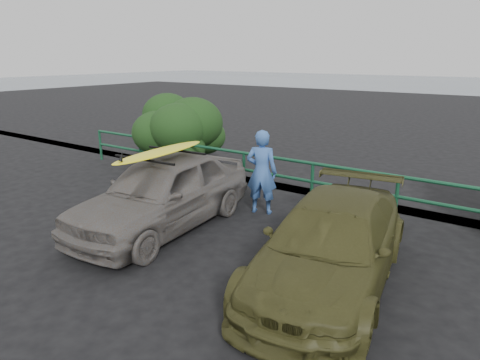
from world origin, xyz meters
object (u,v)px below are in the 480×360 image
(sedan, at_px, (163,192))
(olive_vehicle, at_px, (331,244))
(guardrail, at_px, (276,176))
(man, at_px, (262,172))
(surfboard, at_px, (161,152))

(sedan, distance_m, olive_vehicle, 3.78)
(guardrail, xyz_separation_m, man, (0.33, -1.23, 0.44))
(guardrail, distance_m, surfboard, 3.44)
(sedan, bearing_deg, man, 53.76)
(olive_vehicle, distance_m, surfboard, 3.90)
(sedan, xyz_separation_m, surfboard, (0.00, 0.00, 0.85))
(sedan, bearing_deg, guardrail, 70.27)
(guardrail, xyz_separation_m, sedan, (-0.86, -3.15, 0.25))
(man, bearing_deg, sedan, 39.84)
(guardrail, bearing_deg, sedan, -105.32)
(olive_vehicle, relative_size, man, 2.39)
(surfboard, bearing_deg, olive_vehicle, -7.13)
(guardrail, relative_size, surfboard, 5.43)
(sedan, height_order, surfboard, surfboard)
(man, xyz_separation_m, surfboard, (-1.19, -1.92, 0.66))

